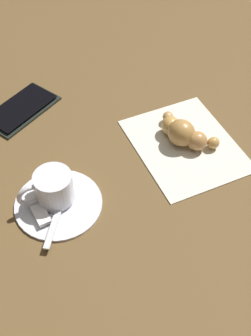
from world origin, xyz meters
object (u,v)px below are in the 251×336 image
at_px(espresso_cup, 52,187).
at_px(teaspoon, 61,202).
at_px(sugar_packet, 38,208).
at_px(saucer, 58,203).
at_px(napkin, 185,145).
at_px(cell_phone, 21,109).
at_px(croissant, 183,133).

xyz_separation_m(espresso_cup, teaspoon, (-0.01, 0.01, -0.02)).
relative_size(teaspoon, sugar_packet, 1.67).
distance_m(saucer, teaspoon, 0.01).
height_order(espresso_cup, napkin, espresso_cup).
bearing_deg(sugar_packet, cell_phone, 166.03).
height_order(saucer, croissant, croissant).
relative_size(espresso_cup, croissant, 0.75).
bearing_deg(napkin, saucer, 5.41).
xyz_separation_m(saucer, teaspoon, (-0.00, 0.01, 0.01)).
height_order(sugar_packet, croissant, croissant).
bearing_deg(saucer, croissant, -172.32).
xyz_separation_m(sugar_packet, croissant, (-0.27, -0.03, 0.01)).
bearing_deg(cell_phone, espresso_cup, 85.92).
height_order(teaspoon, napkin, teaspoon).
bearing_deg(napkin, teaspoon, 6.87).
distance_m(saucer, sugar_packet, 0.03).
xyz_separation_m(espresso_cup, croissant, (-0.24, -0.02, -0.01)).
height_order(saucer, espresso_cup, espresso_cup).
bearing_deg(sugar_packet, croissant, 94.14).
bearing_deg(espresso_cup, croissant, -174.39).
distance_m(teaspoon, sugar_packet, 0.03).
bearing_deg(teaspoon, cell_phone, -92.60).
relative_size(teaspoon, cell_phone, 0.68).
relative_size(espresso_cup, napkin, 0.42).
height_order(espresso_cup, sugar_packet, espresso_cup).
distance_m(saucer, napkin, 0.24).
bearing_deg(cell_phone, napkin, 136.94).
bearing_deg(croissant, cell_phone, -41.88).
height_order(croissant, cell_phone, croissant).
bearing_deg(teaspoon, croissant, -170.84).
distance_m(espresso_cup, napkin, 0.24).
relative_size(saucer, teaspoon, 1.26).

